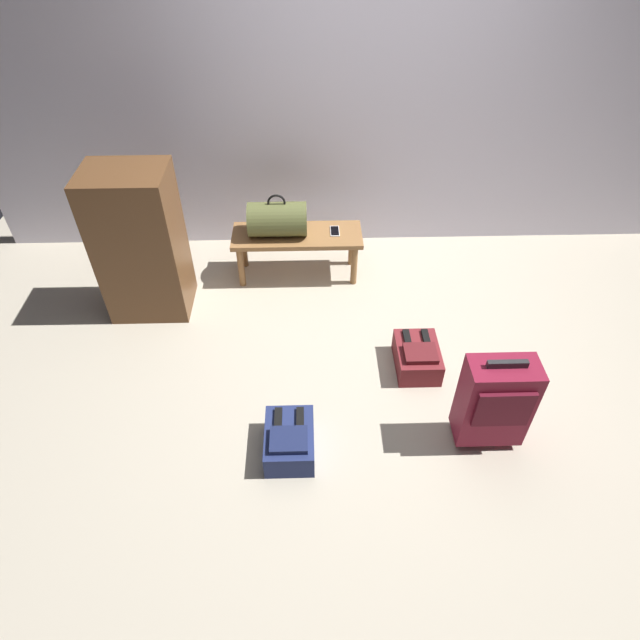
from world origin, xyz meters
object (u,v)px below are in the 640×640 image
suitcase_upright_burgundy (495,401)px  backpack_maroon (417,356)px  side_cabinet (140,244)px  bench (297,240)px  cell_phone (335,231)px  backpack_navy (290,440)px  duffel_bag_olive (277,219)px

suitcase_upright_burgundy → backpack_maroon: (-0.31, 0.58, -0.24)m
backpack_maroon → side_cabinet: (-1.88, 0.69, 0.46)m
bench → cell_phone: cell_phone is taller
backpack_navy → backpack_maroon: (0.84, 0.64, 0.00)m
duffel_bag_olive → cell_phone: (0.44, 0.02, -0.13)m
bench → backpack_navy: size_ratio=2.63×
backpack_navy → suitcase_upright_burgundy: bearing=2.9°
duffel_bag_olive → bench: bearing=0.0°
suitcase_upright_burgundy → cell_phone: bearing=116.3°
bench → side_cabinet: side_cabinet is taller
duffel_bag_olive → suitcase_upright_burgundy: duffel_bag_olive is taller
cell_phone → suitcase_upright_burgundy: suitcase_upright_burgundy is taller
bench → cell_phone: (0.29, 0.02, 0.06)m
backpack_maroon → side_cabinet: size_ratio=0.35×
backpack_navy → duffel_bag_olive: bearing=93.4°
bench → cell_phone: 0.30m
duffel_bag_olive → backpack_navy: duffel_bag_olive is taller
cell_phone → duffel_bag_olive: bearing=-177.4°
backpack_navy → backpack_maroon: same height
cell_phone → suitcase_upright_burgundy: (0.81, -1.65, -0.06)m
bench → cell_phone: size_ratio=6.94×
bench → suitcase_upright_burgundy: bearing=-55.8°
backpack_maroon → side_cabinet: bearing=159.7°
cell_phone → suitcase_upright_burgundy: size_ratio=0.22×
suitcase_upright_burgundy → backpack_navy: bearing=-177.1°
bench → backpack_maroon: bearing=-52.8°
backpack_navy → backpack_maroon: bearing=37.4°
bench → duffel_bag_olive: (-0.14, -0.00, 0.19)m
backpack_maroon → suitcase_upright_burgundy: bearing=-62.0°
cell_phone → side_cabinet: (-1.38, -0.37, 0.16)m
cell_phone → backpack_navy: (-0.34, -1.71, -0.30)m
suitcase_upright_burgundy → side_cabinet: 2.54m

